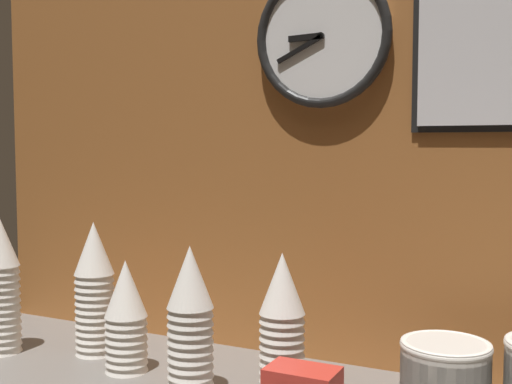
# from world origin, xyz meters

# --- Properties ---
(wall_tiled_back) EXTENTS (1.60, 0.03, 1.05)m
(wall_tiled_back) POSITION_xyz_m (0.00, 0.27, 0.53)
(wall_tiled_back) COLOR #A3602D
(wall_tiled_back) RESTS_ON ground_plane
(cup_stack_center_left) EXTENTS (0.08, 0.08, 0.22)m
(cup_stack_center_left) POSITION_xyz_m (-0.28, 0.02, 0.11)
(cup_stack_center_left) COLOR white
(cup_stack_center_left) RESTS_ON ground_plane
(cup_stack_center) EXTENTS (0.08, 0.08, 0.26)m
(cup_stack_center) POSITION_xyz_m (-0.11, -0.02, 0.13)
(cup_stack_center) COLOR white
(cup_stack_center) RESTS_ON ground_plane
(cup_stack_center_right) EXTENTS (0.08, 0.08, 0.25)m
(cup_stack_center_right) POSITION_xyz_m (0.03, 0.07, 0.12)
(cup_stack_center_right) COLOR white
(cup_stack_center_right) RESTS_ON ground_plane
(cup_stack_far_left) EXTENTS (0.08, 0.08, 0.30)m
(cup_stack_far_left) POSITION_xyz_m (-0.59, 0.00, 0.15)
(cup_stack_far_left) COLOR white
(cup_stack_far_left) RESTS_ON ground_plane
(cup_stack_left) EXTENTS (0.08, 0.08, 0.28)m
(cup_stack_left) POSITION_xyz_m (-0.40, 0.08, 0.14)
(cup_stack_left) COLOR white
(cup_stack_left) RESTS_ON ground_plane
(bowl_stack_right) EXTENTS (0.14, 0.14, 0.13)m
(bowl_stack_right) POSITION_xyz_m (0.32, 0.07, 0.07)
(bowl_stack_right) COLOR beige
(bowl_stack_right) RESTS_ON ground_plane
(wall_clock) EXTENTS (0.28, 0.03, 0.28)m
(wall_clock) POSITION_xyz_m (0.04, 0.23, 0.65)
(wall_clock) COLOR white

